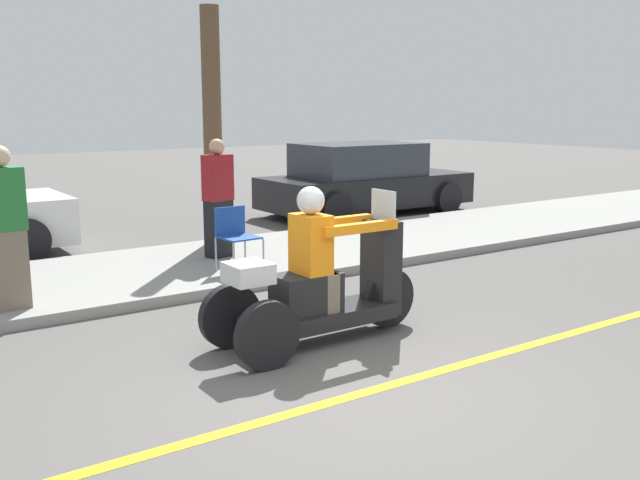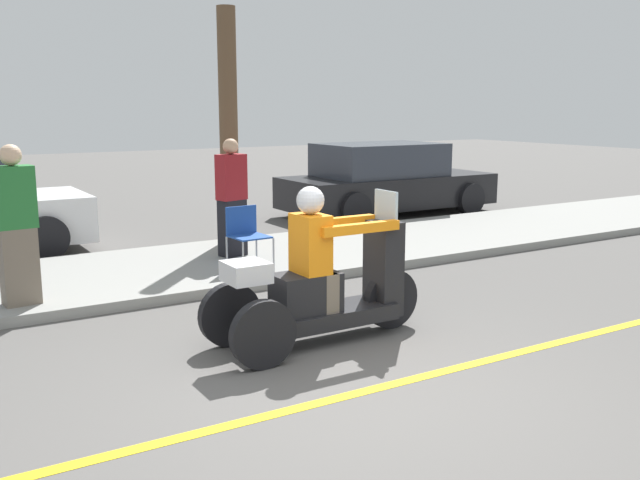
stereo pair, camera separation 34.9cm
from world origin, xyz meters
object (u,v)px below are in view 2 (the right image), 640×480
(spectator_far_back, at_px, (232,200))
(folding_chair_curbside, at_px, (246,231))
(motorcycle_trike, at_px, (321,287))
(tree_trunk, at_px, (229,128))
(parked_car_lot_left, at_px, (385,181))
(spectator_end_of_line, at_px, (16,228))

(spectator_far_back, height_order, folding_chair_curbside, spectator_far_back)
(motorcycle_trike, height_order, spectator_far_back, spectator_far_back)
(spectator_far_back, relative_size, tree_trunk, 0.47)
(tree_trunk, bearing_deg, spectator_far_back, -113.08)
(parked_car_lot_left, bearing_deg, folding_chair_curbside, -143.98)
(spectator_far_back, xyz_separation_m, tree_trunk, (0.39, 0.92, 0.97))
(motorcycle_trike, bearing_deg, spectator_end_of_line, 133.09)
(folding_chair_curbside, bearing_deg, spectator_far_back, 76.36)
(parked_car_lot_left, distance_m, tree_trunk, 4.71)
(folding_chair_curbside, bearing_deg, motorcycle_trike, -100.47)
(folding_chair_curbside, distance_m, parked_car_lot_left, 5.98)
(motorcycle_trike, distance_m, folding_chair_curbside, 2.68)
(motorcycle_trike, height_order, spectator_end_of_line, spectator_end_of_line)
(spectator_far_back, height_order, tree_trunk, tree_trunk)
(parked_car_lot_left, bearing_deg, motorcycle_trike, -130.87)
(spectator_end_of_line, distance_m, tree_trunk, 4.05)
(spectator_far_back, height_order, parked_car_lot_left, spectator_far_back)
(spectator_end_of_line, bearing_deg, folding_chair_curbside, 4.17)
(parked_car_lot_left, bearing_deg, tree_trunk, -158.09)
(motorcycle_trike, relative_size, tree_trunk, 0.63)
(spectator_end_of_line, bearing_deg, parked_car_lot_left, 26.07)
(motorcycle_trike, bearing_deg, tree_trunk, 76.16)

